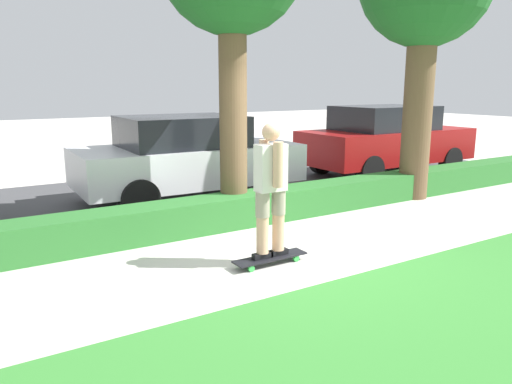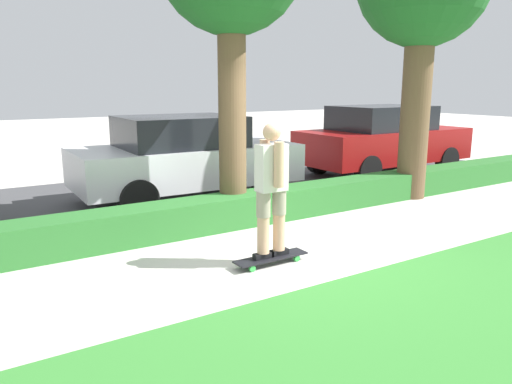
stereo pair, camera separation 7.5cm
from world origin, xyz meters
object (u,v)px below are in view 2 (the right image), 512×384
parked_car_middle (185,157)px  parked_car_rear (383,139)px  skateboard (271,258)px  skater_person (271,187)px

parked_car_middle → parked_car_rear: 5.36m
skateboard → parked_car_middle: bearing=80.5°
skateboard → parked_car_middle: parked_car_middle is taller
parked_car_middle → parked_car_rear: bearing=1.6°
skateboard → parked_car_rear: size_ratio=0.22×
parked_car_rear → skater_person: bearing=-147.3°
skateboard → parked_car_rear: 7.18m
skateboard → skater_person: (0.00, 0.00, 0.90)m
skateboard → parked_car_middle: size_ratio=0.23×
parked_car_rear → parked_car_middle: bearing=179.8°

